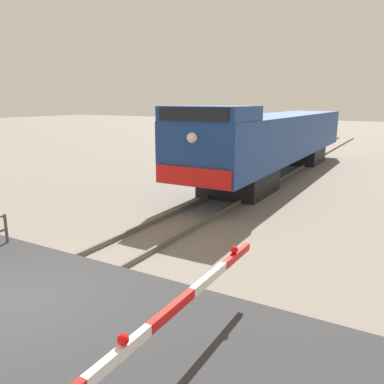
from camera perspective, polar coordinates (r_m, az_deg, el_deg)
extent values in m
plane|color=slate|center=(8.45, -24.90, -15.32)|extent=(160.00, 160.00, 0.00)
cube|color=#59544C|center=(7.90, -21.79, -16.49)|extent=(0.08, 80.00, 0.15)
cube|color=#2D2D30|center=(8.42, -24.95, -14.86)|extent=(36.00, 4.54, 0.15)
cube|color=black|center=(16.72, 7.02, 1.60)|extent=(2.56, 3.20, 1.05)
cube|color=black|center=(26.04, 15.60, 5.37)|extent=(2.56, 3.20, 1.05)
cube|color=navy|center=(21.12, 12.45, 8.18)|extent=(3.01, 18.04, 2.14)
cube|color=navy|center=(13.85, 2.75, 11.48)|extent=(2.95, 2.52, 0.52)
cube|color=black|center=(12.71, 0.05, 11.34)|extent=(2.56, 0.06, 0.42)
cube|color=red|center=(12.94, 0.03, 2.24)|extent=(2.86, 0.08, 0.64)
sphere|color=#F2EACC|center=(12.74, 0.01, 8.00)|extent=(0.36, 0.36, 0.36)
cube|color=white|center=(4.75, -10.63, -22.38)|extent=(0.10, 1.09, 0.14)
cube|color=red|center=(5.48, -2.95, -16.90)|extent=(0.10, 1.09, 0.14)
cube|color=white|center=(6.31, 2.51, -12.60)|extent=(0.10, 1.09, 0.14)
cube|color=red|center=(7.21, 6.53, -9.26)|extent=(0.10, 1.09, 0.14)
sphere|color=red|center=(4.71, -10.10, -20.59)|extent=(0.14, 0.14, 0.14)
sphere|color=red|center=(7.08, 6.26, -8.47)|extent=(0.14, 0.14, 0.14)
cylinder|color=#4C4742|center=(11.55, -25.68, -5.20)|extent=(0.08, 0.08, 0.95)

